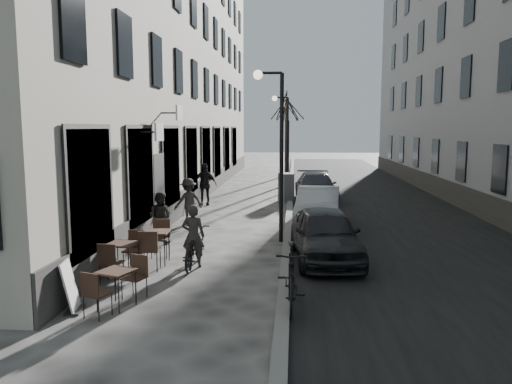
# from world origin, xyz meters

# --- Properties ---
(ground) EXTENTS (120.00, 120.00, 0.00)m
(ground) POSITION_xyz_m (0.00, 0.00, 0.00)
(ground) COLOR #3A3835
(ground) RESTS_ON ground
(road) EXTENTS (7.30, 60.00, 0.00)m
(road) POSITION_xyz_m (3.85, 16.00, 0.00)
(road) COLOR black
(road) RESTS_ON ground
(kerb) EXTENTS (0.25, 60.00, 0.12)m
(kerb) POSITION_xyz_m (0.20, 16.00, 0.06)
(kerb) COLOR slate
(kerb) RESTS_ON ground
(building_left) EXTENTS (4.00, 35.00, 16.00)m
(building_left) POSITION_xyz_m (-6.00, 16.50, 8.00)
(building_left) COLOR #9D9583
(building_left) RESTS_ON ground
(building_right) EXTENTS (4.00, 35.00, 16.00)m
(building_right) POSITION_xyz_m (9.50, 16.50, 8.00)
(building_right) COLOR gray
(building_right) RESTS_ON ground
(streetlamp_near) EXTENTS (0.90, 0.28, 5.09)m
(streetlamp_near) POSITION_xyz_m (-0.17, 6.00, 3.16)
(streetlamp_near) COLOR black
(streetlamp_near) RESTS_ON ground
(streetlamp_far) EXTENTS (0.90, 0.28, 5.09)m
(streetlamp_far) POSITION_xyz_m (-0.17, 18.00, 3.16)
(streetlamp_far) COLOR black
(streetlamp_far) RESTS_ON ground
(tree_near) EXTENTS (2.40, 2.40, 5.70)m
(tree_near) POSITION_xyz_m (-0.10, 21.00, 4.66)
(tree_near) COLOR black
(tree_near) RESTS_ON ground
(tree_far) EXTENTS (2.40, 2.40, 5.70)m
(tree_far) POSITION_xyz_m (-0.10, 27.00, 4.66)
(tree_far) COLOR black
(tree_far) RESTS_ON ground
(bistro_set_a) EXTENTS (0.87, 1.51, 0.86)m
(bistro_set_a) POSITION_xyz_m (-2.98, 0.18, 0.44)
(bistro_set_a) COLOR black
(bistro_set_a) RESTS_ON ground
(bistro_set_b) EXTENTS (0.71, 1.61, 0.93)m
(bistro_set_b) POSITION_xyz_m (-3.56, 2.20, 0.48)
(bistro_set_b) COLOR black
(bistro_set_b) RESTS_ON ground
(bistro_set_c) EXTENTS (0.72, 1.70, 0.99)m
(bistro_set_c) POSITION_xyz_m (-3.10, 3.32, 0.51)
(bistro_set_c) COLOR black
(bistro_set_c) RESTS_ON ground
(sign_board) EXTENTS (0.41, 0.59, 0.96)m
(sign_board) POSITION_xyz_m (-3.76, -0.06, 0.39)
(sign_board) COLOR black
(sign_board) RESTS_ON ground
(utility_cabinet) EXTENTS (0.77, 1.00, 1.33)m
(utility_cabinet) POSITION_xyz_m (0.00, 14.13, 0.67)
(utility_cabinet) COLOR slate
(utility_cabinet) RESTS_ON ground
(bicycle) EXTENTS (0.66, 1.82, 0.95)m
(bicycle) POSITION_xyz_m (-2.08, 3.09, 0.48)
(bicycle) COLOR black
(bicycle) RESTS_ON ground
(cyclist_rider) EXTENTS (0.57, 0.38, 1.56)m
(cyclist_rider) POSITION_xyz_m (-2.08, 3.09, 0.78)
(cyclist_rider) COLOR #2B2925
(cyclist_rider) RESTS_ON ground
(pedestrian_near) EXTENTS (0.89, 0.78, 1.53)m
(pedestrian_near) POSITION_xyz_m (-3.60, 5.58, 0.76)
(pedestrian_near) COLOR #282622
(pedestrian_near) RESTS_ON ground
(pedestrian_mid) EXTENTS (1.21, 1.10, 1.63)m
(pedestrian_mid) POSITION_xyz_m (-3.38, 8.60, 0.81)
(pedestrian_mid) COLOR #2D2A27
(pedestrian_mid) RESTS_ON ground
(pedestrian_far) EXTENTS (1.11, 0.50, 1.85)m
(pedestrian_far) POSITION_xyz_m (-3.59, 12.91, 0.93)
(pedestrian_far) COLOR black
(pedestrian_far) RESTS_ON ground
(car_near) EXTENTS (1.95, 4.13, 1.37)m
(car_near) POSITION_xyz_m (1.20, 3.97, 0.68)
(car_near) COLOR black
(car_near) RESTS_ON ground
(car_mid) EXTENTS (1.80, 4.21, 1.35)m
(car_mid) POSITION_xyz_m (1.22, 8.53, 0.68)
(car_mid) COLOR gray
(car_mid) RESTS_ON ground
(car_far) EXTENTS (2.01, 4.58, 1.31)m
(car_far) POSITION_xyz_m (1.39, 14.64, 0.65)
(car_far) COLOR #34353E
(car_far) RESTS_ON ground
(moped) EXTENTS (0.57, 2.00, 1.20)m
(moped) POSITION_xyz_m (0.35, 0.47, 0.60)
(moped) COLOR black
(moped) RESTS_ON ground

